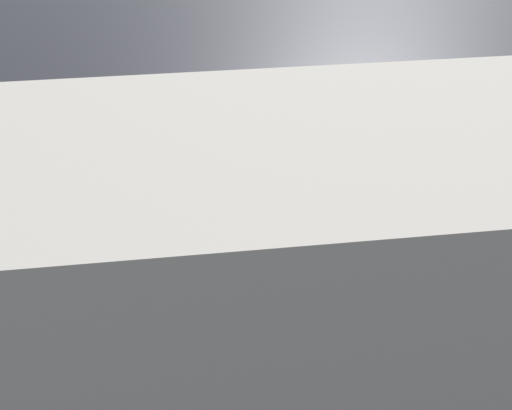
% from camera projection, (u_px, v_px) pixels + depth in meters
% --- Properties ---
extents(ground_plane, '(60.00, 60.00, 0.00)m').
position_uv_depth(ground_plane, '(342.00, 206.00, 16.47)').
color(ground_plane, black).
extents(kerb_strip, '(24.00, 3.20, 0.04)m').
position_uv_depth(kerb_strip, '(396.00, 329.00, 12.95)').
color(kerb_strip, slate).
rests_on(kerb_strip, ground).
extents(moving_hatchback, '(4.15, 2.40, 2.06)m').
position_uv_depth(moving_hatchback, '(362.00, 162.00, 16.16)').
color(moving_hatchback, blue).
rests_on(moving_hatchback, ground).
extents(fire_hydrant, '(0.42, 0.31, 0.80)m').
position_uv_depth(fire_hydrant, '(184.00, 269.00, 13.84)').
color(fire_hydrant, gold).
rests_on(fire_hydrant, ground).
extents(pedestrian, '(0.31, 0.56, 1.22)m').
position_uv_depth(pedestrian, '(136.00, 255.00, 13.75)').
color(pedestrian, blue).
rests_on(pedestrian, ground).
extents(metal_railing, '(6.93, 0.04, 1.05)m').
position_uv_depth(metal_railing, '(491.00, 354.00, 11.41)').
color(metal_railing, '#B7BABF').
rests_on(metal_railing, ground).
extents(sign_post, '(0.07, 0.44, 2.40)m').
position_uv_depth(sign_post, '(225.00, 274.00, 11.80)').
color(sign_post, '#4C4C51').
rests_on(sign_post, ground).
extents(puddle_patch, '(3.58, 3.58, 0.01)m').
position_uv_depth(puddle_patch, '(362.00, 200.00, 16.69)').
color(puddle_patch, black).
rests_on(puddle_patch, ground).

